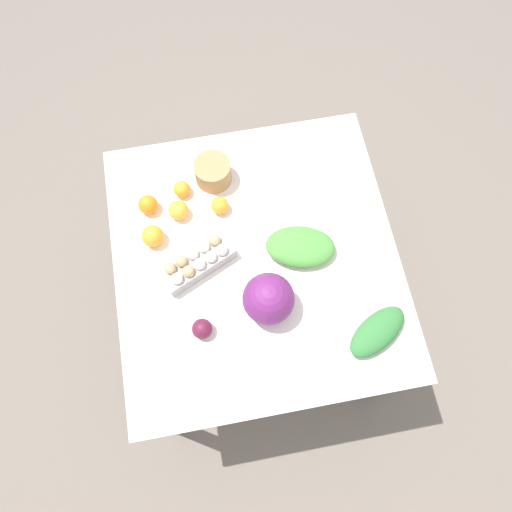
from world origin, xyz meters
TOP-DOWN VIEW (x-y plane):
  - ground_plane at (0.00, 0.00)m, footprint 8.00×8.00m
  - dining_table at (0.00, 0.00)m, footprint 1.12×1.05m
  - cabbage_purple at (0.19, 0.01)m, footprint 0.18×0.18m
  - egg_carton at (-0.01, -0.22)m, footprint 0.21×0.30m
  - paper_bag at (-0.36, -0.10)m, footprint 0.14×0.14m
  - greens_bunch_chard at (-0.00, 0.17)m, footprint 0.22×0.29m
  - greens_bunch_kale at (0.35, 0.36)m, footprint 0.22×0.27m
  - beet_root at (0.24, -0.23)m, footprint 0.07×0.07m
  - orange_0 at (-0.23, -0.26)m, footprint 0.08×0.08m
  - orange_1 at (-0.32, -0.23)m, footprint 0.06×0.06m
  - orange_2 at (-0.14, -0.36)m, footprint 0.08×0.08m
  - orange_3 at (-0.22, -0.10)m, footprint 0.07×0.07m
  - orange_4 at (-0.27, -0.37)m, footprint 0.07×0.07m

SIDE VIEW (x-z plane):
  - ground_plane at x=0.00m, z-range 0.00..0.00m
  - dining_table at x=0.00m, z-range 0.28..1.03m
  - greens_bunch_kale at x=0.35m, z-range 0.75..0.82m
  - orange_1 at x=-0.32m, z-range 0.75..0.82m
  - orange_3 at x=-0.22m, z-range 0.75..0.82m
  - beet_root at x=0.24m, z-range 0.75..0.82m
  - greens_bunch_chard at x=0.00m, z-range 0.75..0.83m
  - orange_4 at x=-0.27m, z-range 0.75..0.83m
  - orange_0 at x=-0.23m, z-range 0.75..0.83m
  - orange_2 at x=-0.14m, z-range 0.75..0.83m
  - egg_carton at x=-0.01m, z-range 0.75..0.84m
  - paper_bag at x=-0.36m, z-range 0.75..0.85m
  - cabbage_purple at x=0.19m, z-range 0.75..0.93m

